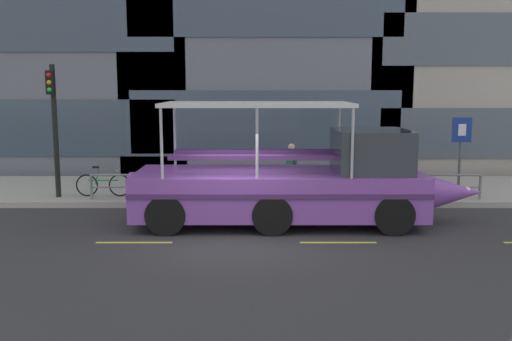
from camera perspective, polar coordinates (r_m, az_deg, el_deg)
The scene contains 11 objects.
ground_plane at distance 14.11m, azimuth -2.08°, elevation -6.44°, with size 120.00×120.00×0.00m, color #333335.
sidewalk at distance 19.55m, azimuth -1.55°, elevation -1.93°, with size 32.00×4.80×0.18m, color #A8A59E.
curb_edge at distance 17.11m, azimuth -1.74°, elevation -3.45°, with size 32.00×0.18×0.18m, color #B2ADA3.
lane_centreline at distance 13.37m, azimuth -2.19°, elevation -7.27°, with size 25.80×0.12×0.01m.
curb_guardrail at distance 17.34m, azimuth 2.84°, elevation -1.18°, with size 12.05×0.09×0.79m.
traffic_light_pole at distance 18.50m, azimuth -19.92°, elevation 5.03°, with size 0.24×0.46×4.11m.
parking_sign at distance 18.55m, azimuth 19.80°, elevation 2.59°, with size 0.60×0.12×2.51m.
leaned_bicycle at distance 18.47m, azimuth -15.34°, elevation -1.38°, with size 1.74×0.46×0.96m.
duck_tour_boat at distance 14.99m, azimuth 4.13°, elevation -1.34°, with size 9.36×2.66×3.22m.
pedestrian_near_bow at distance 18.88m, azimuth 10.40°, elevation 0.86°, with size 0.47×0.22×1.63m.
pedestrian_mid_left at distance 18.36m, azimuth 3.40°, elevation 0.74°, with size 0.34×0.36×1.61m.
Camera 1 is at (0.47, -13.62, 3.65)m, focal length 39.63 mm.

